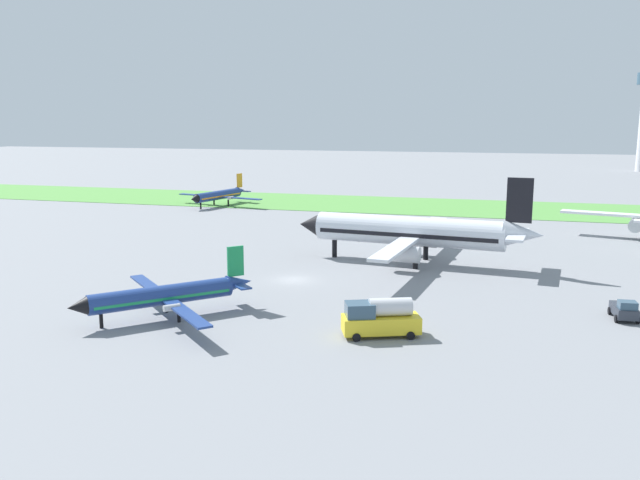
{
  "coord_description": "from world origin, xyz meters",
  "views": [
    {
      "loc": [
        22.84,
        -69.1,
        18.06
      ],
      "look_at": [
        0.43,
        9.24,
        3.0
      ],
      "focal_mm": 36.83,
      "sensor_mm": 36.0,
      "label": 1
    }
  ],
  "objects_px": {
    "airplane_midfield_jet": "(413,232)",
    "pushback_tug_midfield": "(624,310)",
    "fuel_truck_near_gate": "(380,318)",
    "airplane_taxiing_turboprop": "(219,195)",
    "airplane_foreground_turboprop": "(166,295)"
  },
  "relations": [
    {
      "from": "airplane_taxiing_turboprop",
      "to": "fuel_truck_near_gate",
      "type": "xyz_separation_m",
      "value": [
        48.47,
        -73.87,
        -0.73
      ]
    },
    {
      "from": "airplane_midfield_jet",
      "to": "pushback_tug_midfield",
      "type": "height_order",
      "value": "airplane_midfield_jet"
    },
    {
      "from": "airplane_taxiing_turboprop",
      "to": "fuel_truck_near_gate",
      "type": "relative_size",
      "value": 3.0
    },
    {
      "from": "fuel_truck_near_gate",
      "to": "airplane_foreground_turboprop",
      "type": "bearing_deg",
      "value": -20.84
    },
    {
      "from": "airplane_taxiing_turboprop",
      "to": "fuel_truck_near_gate",
      "type": "height_order",
      "value": "airplane_taxiing_turboprop"
    },
    {
      "from": "fuel_truck_near_gate",
      "to": "airplane_taxiing_turboprop",
      "type": "bearing_deg",
      "value": -78.67
    },
    {
      "from": "fuel_truck_near_gate",
      "to": "airplane_midfield_jet",
      "type": "bearing_deg",
      "value": -109.34
    },
    {
      "from": "airplane_foreground_turboprop",
      "to": "fuel_truck_near_gate",
      "type": "xyz_separation_m",
      "value": [
        19.85,
        0.38,
        -0.63
      ]
    },
    {
      "from": "airplane_taxiing_turboprop",
      "to": "pushback_tug_midfield",
      "type": "distance_m",
      "value": 93.64
    },
    {
      "from": "airplane_midfield_jet",
      "to": "airplane_foreground_turboprop",
      "type": "xyz_separation_m",
      "value": [
        -18.53,
        -29.5,
        -1.86
      ]
    },
    {
      "from": "airplane_midfield_jet",
      "to": "fuel_truck_near_gate",
      "type": "distance_m",
      "value": 29.26
    },
    {
      "from": "fuel_truck_near_gate",
      "to": "pushback_tug_midfield",
      "type": "relative_size",
      "value": 1.85
    },
    {
      "from": "airplane_midfield_jet",
      "to": "airplane_taxiing_turboprop",
      "type": "bearing_deg",
      "value": -37.91
    },
    {
      "from": "airplane_midfield_jet",
      "to": "fuel_truck_near_gate",
      "type": "xyz_separation_m",
      "value": [
        1.32,
        -29.12,
        -2.48
      ]
    },
    {
      "from": "airplane_foreground_turboprop",
      "to": "airplane_taxiing_turboprop",
      "type": "bearing_deg",
      "value": -115.51
    }
  ]
}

